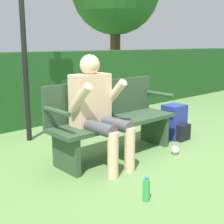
{
  "coord_description": "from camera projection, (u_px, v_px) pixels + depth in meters",
  "views": [
    {
      "loc": [
        -2.41,
        -2.58,
        1.31
      ],
      "look_at": [
        -0.15,
        -0.1,
        0.57
      ],
      "focal_mm": 50.0,
      "sensor_mm": 36.0,
      "label": 1
    }
  ],
  "objects": [
    {
      "name": "water_bottle",
      "position": [
        146.0,
        190.0,
        2.63
      ],
      "size": [
        0.06,
        0.06,
        0.21
      ],
      "color": "green",
      "rests_on": "ground"
    },
    {
      "name": "park_bench",
      "position": [
        112.0,
        119.0,
        3.68
      ],
      "size": [
        1.65,
        0.48,
        0.88
      ],
      "color": "#334C33",
      "rests_on": "ground"
    },
    {
      "name": "person_seated",
      "position": [
        97.0,
        106.0,
        3.32
      ],
      "size": [
        0.56,
        0.66,
        1.2
      ],
      "color": "beige",
      "rests_on": "ground"
    },
    {
      "name": "hedge_back",
      "position": [
        30.0,
        89.0,
        5.08
      ],
      "size": [
        12.0,
        0.48,
        1.18
      ],
      "color": "#1E4C1E",
      "rests_on": "ground"
    },
    {
      "name": "backpack",
      "position": [
        175.0,
        123.0,
        4.37
      ],
      "size": [
        0.29,
        0.34,
        0.48
      ],
      "color": "#283893",
      "rests_on": "ground"
    },
    {
      "name": "litter_crumple",
      "position": [
        175.0,
        150.0,
        3.77
      ],
      "size": [
        0.1,
        0.1,
        0.1
      ],
      "color": "silver",
      "rests_on": "ground"
    },
    {
      "name": "ground_plane",
      "position": [
        116.0,
        155.0,
        3.73
      ],
      "size": [
        40.0,
        40.0,
        0.0
      ],
      "primitive_type": "plane",
      "color": "#668E4C"
    },
    {
      "name": "signpost",
      "position": [
        22.0,
        14.0,
        3.96
      ],
      "size": [
        0.43,
        0.09,
        2.93
      ],
      "color": "black",
      "rests_on": "ground"
    }
  ]
}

